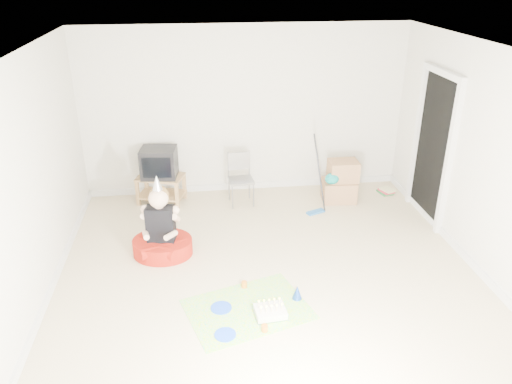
{
  "coord_description": "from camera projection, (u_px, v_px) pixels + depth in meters",
  "views": [
    {
      "loc": [
        -0.78,
        -4.95,
        3.4
      ],
      "look_at": [
        -0.1,
        0.4,
        0.9
      ],
      "focal_mm": 35.0,
      "sensor_mm": 36.0,
      "label": 1
    }
  ],
  "objects": [
    {
      "name": "ground",
      "position": [
        268.0,
        274.0,
        5.97
      ],
      "size": [
        5.0,
        5.0,
        0.0
      ],
      "primitive_type": "plane",
      "color": "beige",
      "rests_on": "ground"
    },
    {
      "name": "doorway_recess",
      "position": [
        433.0,
        150.0,
        6.91
      ],
      "size": [
        0.02,
        0.9,
        2.05
      ],
      "primitive_type": "cube",
      "color": "black",
      "rests_on": "ground"
    },
    {
      "name": "tv_stand",
      "position": [
        161.0,
        186.0,
        7.66
      ],
      "size": [
        0.78,
        0.61,
        0.43
      ],
      "color": "#A27A49",
      "rests_on": "ground"
    },
    {
      "name": "crt_tv",
      "position": [
        159.0,
        162.0,
        7.49
      ],
      "size": [
        0.57,
        0.49,
        0.45
      ],
      "primitive_type": "cube",
      "rotation": [
        0.0,
        0.0,
        -0.12
      ],
      "color": "black",
      "rests_on": "tv_stand"
    },
    {
      "name": "folding_chair",
      "position": [
        241.0,
        180.0,
        7.54
      ],
      "size": [
        0.39,
        0.38,
        0.8
      ],
      "color": "gray",
      "rests_on": "ground"
    },
    {
      "name": "cardboard_boxes",
      "position": [
        340.0,
        182.0,
        7.68
      ],
      "size": [
        0.54,
        0.42,
        0.64
      ],
      "color": "#A1744E",
      "rests_on": "ground"
    },
    {
      "name": "floor_mop",
      "position": [
        316.0,
        197.0,
        7.3
      ],
      "size": [
        0.3,
        0.36,
        1.13
      ],
      "color": "#2263AD",
      "rests_on": "ground"
    },
    {
      "name": "book_pile",
      "position": [
        386.0,
        191.0,
        8.03
      ],
      "size": [
        0.24,
        0.27,
        0.08
      ],
      "color": "#277538",
      "rests_on": "ground"
    },
    {
      "name": "seated_woman",
      "position": [
        162.0,
        237.0,
        6.28
      ],
      "size": [
        0.87,
        0.87,
        1.09
      ],
      "color": "#A61C0F",
      "rests_on": "ground"
    },
    {
      "name": "party_mat",
      "position": [
        248.0,
        309.0,
        5.36
      ],
      "size": [
        1.48,
        1.25,
        0.01
      ],
      "primitive_type": "cube",
      "rotation": [
        0.0,
        0.0,
        0.3
      ],
      "color": "#F834A1",
      "rests_on": "ground"
    },
    {
      "name": "birthday_cake",
      "position": [
        270.0,
        312.0,
        5.25
      ],
      "size": [
        0.34,
        0.28,
        0.15
      ],
      "color": "silver",
      "rests_on": "party_mat"
    },
    {
      "name": "blue_plate_near",
      "position": [
        221.0,
        308.0,
        5.36
      ],
      "size": [
        0.3,
        0.3,
        0.01
      ],
      "primitive_type": "cylinder",
      "rotation": [
        0.0,
        0.0,
        0.38
      ],
      "color": "blue",
      "rests_on": "party_mat"
    },
    {
      "name": "blue_plate_far",
      "position": [
        225.0,
        335.0,
        4.98
      ],
      "size": [
        0.22,
        0.22,
        0.01
      ],
      "primitive_type": "cylinder",
      "rotation": [
        0.0,
        0.0,
        -0.0
      ],
      "color": "blue",
      "rests_on": "party_mat"
    },
    {
      "name": "orange_cup_near",
      "position": [
        244.0,
        284.0,
        5.7
      ],
      "size": [
        0.09,
        0.09,
        0.07
      ],
      "primitive_type": "cylinder",
      "rotation": [
        0.0,
        0.0,
        0.46
      ],
      "color": "orange",
      "rests_on": "party_mat"
    },
    {
      "name": "orange_cup_far",
      "position": [
        265.0,
        328.0,
        5.02
      ],
      "size": [
        0.09,
        0.09,
        0.07
      ],
      "primitive_type": "cylinder",
      "rotation": [
        0.0,
        0.0,
        0.51
      ],
      "color": "orange",
      "rests_on": "party_mat"
    },
    {
      "name": "blue_party_hat",
      "position": [
        297.0,
        292.0,
        5.49
      ],
      "size": [
        0.15,
        0.15,
        0.16
      ],
      "primitive_type": "cone",
      "rotation": [
        0.0,
        0.0,
        0.43
      ],
      "color": "#1841AB",
      "rests_on": "party_mat"
    }
  ]
}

